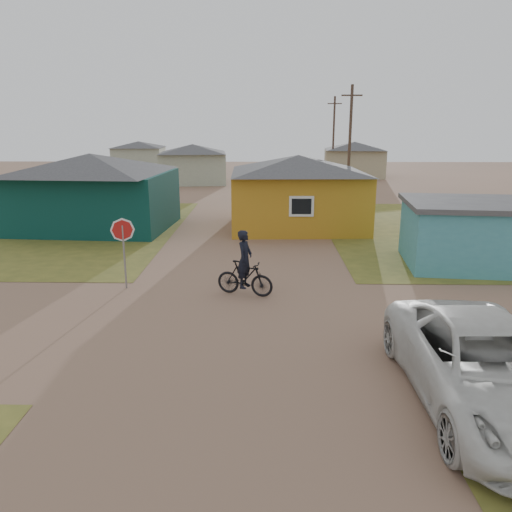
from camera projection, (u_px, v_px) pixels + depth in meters
The scene contains 12 objects.
ground at pixel (238, 328), 13.99m from camera, with size 120.00×120.00×0.00m, color #8F6952.
house_teal at pixel (92, 190), 26.64m from camera, with size 8.93×7.08×4.00m.
house_yellow at pixel (298, 191), 26.94m from camera, with size 7.72×6.76×3.90m.
shed_turquoise at pixel (486, 234), 19.76m from camera, with size 6.71×4.93×2.60m.
house_pale_west at pixel (193, 163), 46.43m from camera, with size 7.04×6.15×3.60m.
house_beige_east at pixel (354, 159), 51.94m from camera, with size 6.95×6.05×3.60m.
house_pale_north at pixel (139, 156), 58.18m from camera, with size 6.28×5.81×3.40m.
utility_pole_near at pixel (350, 144), 34.03m from camera, with size 1.40×0.20×8.00m.
utility_pole_far at pixel (333, 137), 49.46m from camera, with size 1.40×0.20×8.00m.
stop_sign at pixel (123, 237), 16.91m from camera, with size 0.81×0.13×2.48m.
cyclist at pixel (245, 272), 16.50m from camera, with size 2.03×1.14×2.21m.
vehicle at pixel (488, 367), 9.96m from camera, with size 2.91×6.30×1.75m, color silver.
Camera 1 is at (0.73, -12.97, 5.62)m, focal length 35.00 mm.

